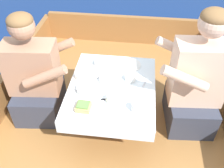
# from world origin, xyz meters

# --- Properties ---
(ground_plane) EXTENTS (60.00, 60.00, 0.00)m
(ground_plane) POSITION_xyz_m (0.00, 0.00, 0.00)
(ground_plane) COLOR navy
(boat_deck) EXTENTS (1.99, 2.85, 0.28)m
(boat_deck) POSITION_xyz_m (0.00, 0.00, 0.14)
(boat_deck) COLOR #9E6B38
(boat_deck) RESTS_ON ground_plane
(bow_coaming) EXTENTS (1.87, 0.06, 0.34)m
(bow_coaming) POSITION_xyz_m (0.00, 1.40, 0.45)
(bow_coaming) COLOR #936033
(bow_coaming) RESTS_ON boat_deck
(cockpit_table) EXTENTS (0.66, 0.81, 0.39)m
(cockpit_table) POSITION_xyz_m (0.00, 0.09, 0.63)
(cockpit_table) COLOR #B2B2B7
(cockpit_table) RESTS_ON boat_deck
(person_port) EXTENTS (0.55, 0.48, 0.93)m
(person_port) POSITION_xyz_m (-0.63, 0.13, 0.64)
(person_port) COLOR #333847
(person_port) RESTS_ON boat_deck
(person_starboard) EXTENTS (0.55, 0.47, 1.01)m
(person_starboard) POSITION_xyz_m (0.63, 0.16, 0.68)
(person_starboard) COLOR #333847
(person_starboard) RESTS_ON boat_deck
(plate_sandwich) EXTENTS (0.18, 0.18, 0.01)m
(plate_sandwich) POSITION_xyz_m (-0.16, -0.19, 0.67)
(plate_sandwich) COLOR white
(plate_sandwich) RESTS_ON cockpit_table
(plate_bread) EXTENTS (0.19, 0.19, 0.01)m
(plate_bread) POSITION_xyz_m (0.11, 0.37, 0.67)
(plate_bread) COLOR white
(plate_bread) RESTS_ON cockpit_table
(sandwich) EXTENTS (0.10, 0.10, 0.05)m
(sandwich) POSITION_xyz_m (-0.16, -0.19, 0.70)
(sandwich) COLOR tan
(sandwich) RESTS_ON plate_sandwich
(bowl_port_near) EXTENTS (0.11, 0.11, 0.04)m
(bowl_port_near) POSITION_xyz_m (-0.05, 0.13, 0.69)
(bowl_port_near) COLOR white
(bowl_port_near) RESTS_ON cockpit_table
(bowl_starboard_near) EXTENTS (0.15, 0.15, 0.04)m
(bowl_starboard_near) POSITION_xyz_m (-0.18, 0.01, 0.69)
(bowl_starboard_near) COLOR white
(bowl_starboard_near) RESTS_ON cockpit_table
(bowl_center_far) EXTENTS (0.14, 0.14, 0.04)m
(bowl_center_far) POSITION_xyz_m (-0.24, 0.17, 0.69)
(bowl_center_far) COLOR white
(bowl_center_far) RESTS_ON cockpit_table
(bowl_port_far) EXTENTS (0.12, 0.12, 0.04)m
(bowl_port_far) POSITION_xyz_m (-0.12, 0.35, 0.69)
(bowl_port_far) COLOR white
(bowl_port_far) RESTS_ON cockpit_table
(coffee_cup_port) EXTENTS (0.10, 0.07, 0.06)m
(coffee_cup_port) POSITION_xyz_m (0.20, -0.15, 0.70)
(coffee_cup_port) COLOR white
(coffee_cup_port) RESTS_ON cockpit_table
(coffee_cup_starboard) EXTENTS (0.11, 0.08, 0.05)m
(coffee_cup_starboard) POSITION_xyz_m (0.13, 0.17, 0.69)
(coffee_cup_starboard) COLOR white
(coffee_cup_starboard) RESTS_ON cockpit_table
(tin_can) EXTENTS (0.07, 0.07, 0.05)m
(tin_can) POSITION_xyz_m (0.01, -0.08, 0.69)
(tin_can) COLOR silver
(tin_can) RESTS_ON cockpit_table
(utensil_fork_port) EXTENTS (0.17, 0.06, 0.00)m
(utensil_fork_port) POSITION_xyz_m (-0.05, -0.22, 0.67)
(utensil_fork_port) COLOR silver
(utensil_fork_port) RESTS_ON cockpit_table
(utensil_spoon_starboard) EXTENTS (0.07, 0.17, 0.01)m
(utensil_spoon_starboard) POSITION_xyz_m (0.25, 0.15, 0.67)
(utensil_spoon_starboard) COLOR silver
(utensil_spoon_starboard) RESTS_ON cockpit_table
(utensil_fork_starboard) EXTENTS (0.17, 0.02, 0.00)m
(utensil_fork_starboard) POSITION_xyz_m (-0.10, -0.08, 0.67)
(utensil_fork_starboard) COLOR silver
(utensil_fork_starboard) RESTS_ON cockpit_table
(utensil_knife_port) EXTENTS (0.12, 0.14, 0.00)m
(utensil_knife_port) POSITION_xyz_m (-0.13, 0.16, 0.67)
(utensil_knife_port) COLOR silver
(utensil_knife_port) RESTS_ON cockpit_table
(utensil_knife_starboard) EXTENTS (0.17, 0.02, 0.00)m
(utensil_knife_starboard) POSITION_xyz_m (-0.04, 0.41, 0.67)
(utensil_knife_starboard) COLOR silver
(utensil_knife_starboard) RESTS_ON cockpit_table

